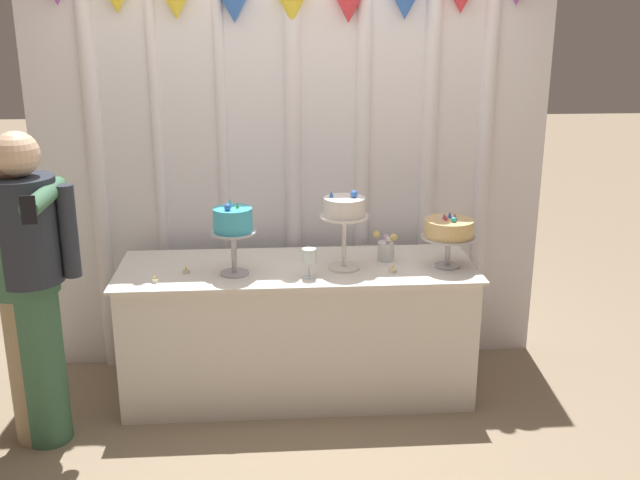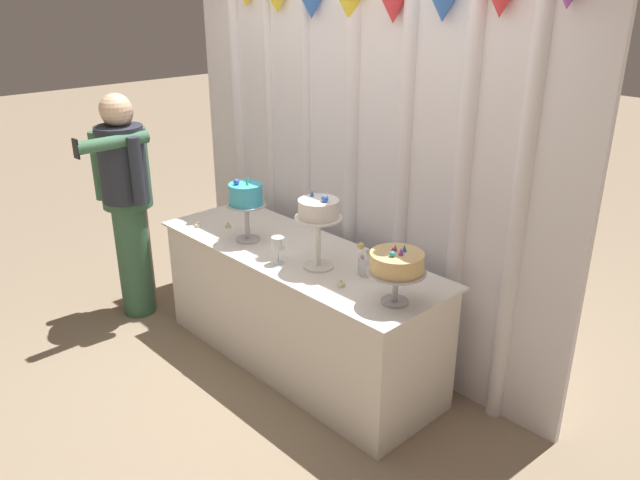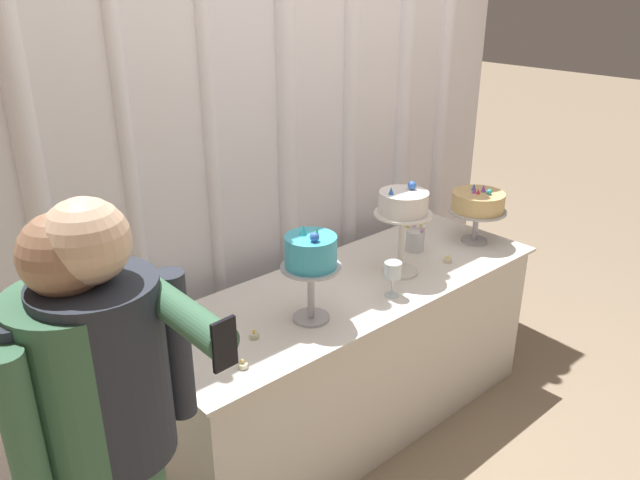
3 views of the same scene
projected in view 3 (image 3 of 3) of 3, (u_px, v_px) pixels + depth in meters
ground_plane at (363, 431)px, 3.08m from camera, size 24.00×24.00×0.00m
draped_curtain at (289, 129)px, 2.93m from camera, size 3.04×0.19×2.61m
cake_table at (350, 356)px, 3.00m from camera, size 1.97×0.68×0.77m
cake_display_leftmost at (311, 256)px, 2.45m from camera, size 0.24×0.24×0.41m
cake_display_center at (403, 209)px, 2.83m from camera, size 0.27×0.27×0.44m
cake_display_rightmost at (478, 204)px, 3.21m from camera, size 0.30×0.30×0.31m
wine_glass at (393, 271)px, 2.70m from camera, size 0.08×0.08×0.16m
flower_vase at (415, 238)px, 3.17m from camera, size 0.13×0.11×0.17m
tealight_far_left at (243, 365)px, 2.24m from camera, size 0.04×0.04×0.04m
tealight_near_left at (254, 335)px, 2.42m from camera, size 0.04×0.04×0.04m
tealight_near_right at (447, 260)px, 3.06m from camera, size 0.04×0.04×0.04m
guest_man_pink_jacket at (118, 445)px, 1.72m from camera, size 0.49×0.32×1.60m
guest_girl_blue_dress at (99, 455)px, 1.71m from camera, size 0.46×0.62×1.56m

